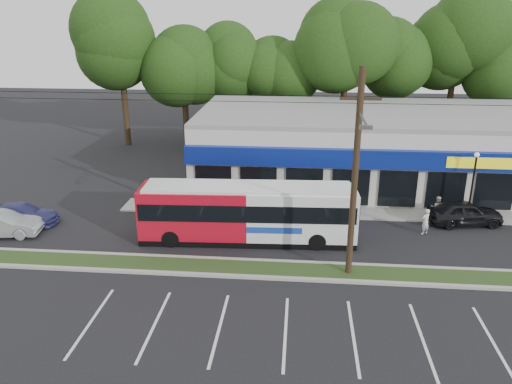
{
  "coord_description": "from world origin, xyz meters",
  "views": [
    {
      "loc": [
        0.45,
        -20.99,
        12.17
      ],
      "look_at": [
        -1.91,
        5.0,
        2.69
      ],
      "focal_mm": 35.0,
      "sensor_mm": 36.0,
      "label": 1
    }
  ],
  "objects": [
    {
      "name": "grass_strip",
      "position": [
        0.0,
        1.0,
        0.06
      ],
      "size": [
        40.0,
        1.6,
        0.12
      ],
      "primitive_type": "cube",
      "color": "#283D18",
      "rests_on": "ground"
    },
    {
      "name": "utility_pole",
      "position": [
        2.83,
        0.93,
        5.41
      ],
      "size": [
        50.0,
        2.77,
        10.0
      ],
      "color": "black",
      "rests_on": "ground"
    },
    {
      "name": "pedestrian_b",
      "position": [
        9.0,
        8.5,
        0.75
      ],
      "size": [
        0.82,
        0.69,
        1.5
      ],
      "primitive_type": "imported",
      "rotation": [
        0.0,
        0.0,
        2.96
      ],
      "color": "#B8B1A6",
      "rests_on": "ground"
    },
    {
      "name": "sidewalk",
      "position": [
        5.0,
        9.0,
        0.05
      ],
      "size": [
        32.0,
        2.2,
        0.1
      ],
      "primitive_type": "cube",
      "color": "#9E9E93",
      "rests_on": "ground"
    },
    {
      "name": "tree_line",
      "position": [
        4.0,
        26.0,
        8.42
      ],
      "size": [
        46.76,
        6.76,
        11.83
      ],
      "color": "black",
      "rests_on": "ground"
    },
    {
      "name": "ground",
      "position": [
        0.0,
        0.0,
        0.0
      ],
      "size": [
        120.0,
        120.0,
        0.0
      ],
      "primitive_type": "plane",
      "color": "black",
      "rests_on": "ground"
    },
    {
      "name": "curb_south",
      "position": [
        0.0,
        0.15,
        0.07
      ],
      "size": [
        40.0,
        0.25,
        0.14
      ],
      "primitive_type": "cube",
      "color": "#9E9E93",
      "rests_on": "ground"
    },
    {
      "name": "strip_mall",
      "position": [
        5.5,
        15.91,
        2.65
      ],
      "size": [
        25.0,
        12.55,
        5.3
      ],
      "color": "beige",
      "rests_on": "ground"
    },
    {
      "name": "metrobus",
      "position": [
        -2.32,
        4.5,
        1.7
      ],
      "size": [
        12.05,
        3.06,
        3.21
      ],
      "rotation": [
        0.0,
        0.0,
        0.04
      ],
      "color": "#B50D20",
      "rests_on": "ground"
    },
    {
      "name": "pedestrian_a",
      "position": [
        7.79,
        6.16,
        0.78
      ],
      "size": [
        0.68,
        0.64,
        1.55
      ],
      "primitive_type": "imported",
      "rotation": [
        0.0,
        0.0,
        3.77
      ],
      "color": "silver",
      "rests_on": "ground"
    },
    {
      "name": "car_silver",
      "position": [
        -16.43,
        3.71,
        0.71
      ],
      "size": [
        4.51,
        2.14,
        1.43
      ],
      "primitive_type": "imported",
      "rotation": [
        0.0,
        0.0,
        1.72
      ],
      "color": "#96999D",
      "rests_on": "ground"
    },
    {
      "name": "car_dark",
      "position": [
        10.47,
        7.8,
        0.75
      ],
      "size": [
        4.6,
        2.39,
        1.5
      ],
      "primitive_type": "imported",
      "rotation": [
        0.0,
        0.0,
        1.72
      ],
      "color": "black",
      "rests_on": "ground"
    },
    {
      "name": "curb_north",
      "position": [
        0.0,
        1.85,
        0.07
      ],
      "size": [
        40.0,
        0.25,
        0.14
      ],
      "primitive_type": "cube",
      "color": "#9E9E93",
      "rests_on": "ground"
    },
    {
      "name": "car_blue",
      "position": [
        -16.18,
        5.46,
        0.64
      ],
      "size": [
        4.45,
        1.93,
        1.27
      ],
      "primitive_type": "imported",
      "rotation": [
        0.0,
        0.0,
        1.6
      ],
      "color": "navy",
      "rests_on": "ground"
    },
    {
      "name": "lamp_post",
      "position": [
        11.0,
        8.8,
        2.67
      ],
      "size": [
        0.3,
        0.3,
        4.25
      ],
      "color": "black",
      "rests_on": "ground"
    }
  ]
}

